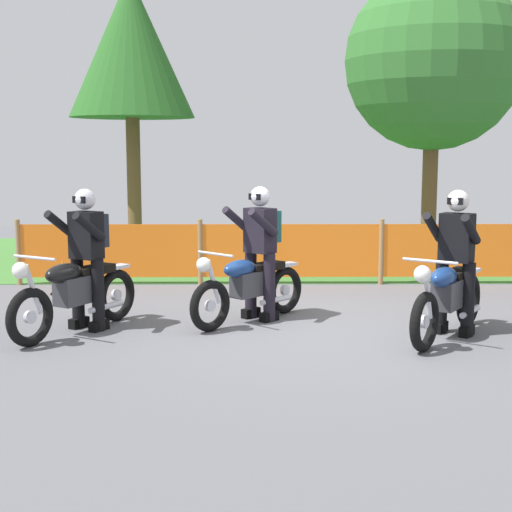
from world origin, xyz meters
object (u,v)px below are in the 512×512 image
Objects in this scene: motorcycle_lead at (448,297)px; motorcycle_third at (75,293)px; rider_lead at (456,254)px; motorcycle_trailing at (249,286)px; rider_trailing at (260,245)px; traffic_cone at (63,276)px; rider_third at (87,251)px.

motorcycle_third is (-4.31, 0.28, 0.00)m from motorcycle_lead.
rider_lead reaches higher than motorcycle_lead.
rider_trailing is (0.15, 0.16, 0.50)m from motorcycle_trailing.
rider_trailing is (-2.26, 0.79, 0.00)m from rider_lead.
motorcycle_lead is at bearing 113.74° from motorcycle_trailing.
rider_trailing is 3.19× the size of traffic_cone.
rider_trailing reaches higher than motorcycle_trailing.
traffic_cone is at bearing -132.50° from motorcycle_third.
rider_lead reaches higher than motorcycle_trailing.
motorcycle_trailing is at bearing 0.51° from rider_trailing.
motorcycle_trailing is at bearing -70.03° from rider_lead.
motorcycle_third is (-2.04, -0.54, 0.03)m from motorcycle_trailing.
motorcycle_trailing reaches higher than traffic_cone.
rider_third is (-1.92, -0.34, 0.50)m from motorcycle_trailing.
motorcycle_trailing is 0.89× the size of rider_third.
rider_trailing is at bearing -179.49° from motorcycle_trailing.
motorcycle_lead is at bearing 113.99° from rider_third.
motorcycle_third is at bearing -31.60° from motorcycle_trailing.
motorcycle_trailing is 2.11m from motorcycle_third.
motorcycle_trailing is at bearing 130.58° from rider_third.
traffic_cone is at bearing -77.24° from rider_trailing.
rider_third is at bearing -61.73° from motorcycle_lead.
motorcycle_trailing is 2.53m from rider_lead.
rider_lead is (2.40, -0.63, 0.50)m from motorcycle_trailing.
rider_third is 2.51m from traffic_cone.
traffic_cone is (-2.79, 1.90, -0.19)m from motorcycle_trailing.
motorcycle_third is 1.10× the size of rider_third.
rider_third reaches higher than motorcycle_trailing.
traffic_cone is at bearing -81.34° from rider_lead.
rider_third is at bearing -68.98° from traffic_cone.
motorcycle_third is 3.51× the size of traffic_cone.
motorcycle_lead is 1.05× the size of rider_trailing.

